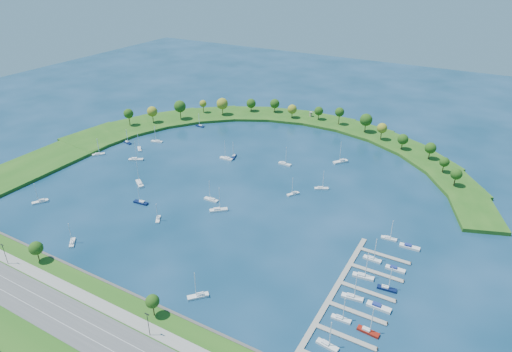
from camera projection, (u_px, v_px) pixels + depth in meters
The scene contains 37 objects.
ground at pixel (244, 184), 256.46m from camera, with size 700.00×700.00×0.00m, color #072A42.
south_shoreline at pixel (73, 320), 161.03m from camera, with size 420.00×43.10×11.60m.
breakwater at pixel (224, 139), 313.86m from camera, with size 286.74×247.64×2.00m.
breakwater_trees at pixel (279, 116), 329.13m from camera, with size 236.82×89.87×15.05m.
harbor_tower at pixel (311, 114), 352.06m from camera, with size 2.60×2.60×3.88m.
dock_system at pixel (351, 298), 171.94m from camera, with size 24.28×82.00×1.60m.
moored_boat_0 at pixel (285, 163), 278.42m from camera, with size 8.58×2.81×12.44m.
moored_boat_1 at pixel (341, 161), 281.20m from camera, with size 8.27×9.52×14.56m.
moored_boat_2 at pixel (226, 158), 285.37m from camera, with size 8.96×2.67×13.10m.
moored_boat_3 at pixel (139, 149), 299.21m from camera, with size 7.24×6.73×11.37m.
moored_boat_4 at pixel (141, 202), 236.05m from camera, with size 8.57×3.14×12.32m.
moored_boat_5 at pixel (127, 142), 309.18m from camera, with size 7.38×3.36×10.48m.
moored_boat_6 at pixel (157, 141), 310.70m from camera, with size 8.66×4.60×12.26m.
moored_boat_7 at pixel (200, 126), 338.10m from camera, with size 7.13×2.23×10.39m.
moored_boat_8 at pixel (40, 201), 236.88m from camera, with size 6.12×8.31×12.14m.
moored_boat_9 at pixel (234, 156), 287.81m from camera, with size 4.39×8.07×11.43m.
moored_boat_10 at pixel (140, 183), 254.88m from camera, with size 9.41×7.65×14.08m.
moored_boat_11 at pixel (98, 154), 291.34m from camera, with size 6.91×7.56×11.78m.
moored_boat_12 at pixel (158, 219), 221.56m from camera, with size 5.28×6.61×9.84m.
moored_boat_13 at pixel (293, 193), 244.54m from camera, with size 5.61×7.31×10.77m.
moored_boat_14 at pixel (211, 199), 238.66m from camera, with size 8.30×2.36×12.18m.
moored_boat_15 at pixel (136, 159), 284.07m from camera, with size 9.40×6.93×13.74m.
moored_boat_16 at pixel (198, 295), 172.38m from camera, with size 7.50×7.80×12.43m.
moored_boat_17 at pixel (218, 209), 229.12m from camera, with size 8.81×8.13×13.78m.
moored_boat_18 at pixel (321, 188), 249.95m from camera, with size 7.98×5.70×11.59m.
moored_boat_19 at pixel (72, 242), 203.79m from camera, with size 6.48×6.78×10.78m.
docked_boat_0 at pixel (327, 344), 151.05m from camera, with size 8.23×3.16×11.80m.
docked_boat_2 at pixel (341, 318), 161.82m from camera, with size 7.50×2.38×10.90m.
docked_boat_3 at pixel (368, 331), 156.47m from camera, with size 8.15×2.83×11.77m.
docked_boat_4 at pixel (352, 297), 171.77m from camera, with size 8.76×3.47×12.53m.
docked_boat_5 at pixel (378, 307), 167.24m from camera, with size 9.41×2.86×1.91m.
docked_boat_6 at pixel (363, 276), 182.70m from camera, with size 9.07×3.52×12.99m.
docked_boat_7 at pixel (387, 288), 176.28m from camera, with size 7.89×2.96×11.33m.
docked_boat_8 at pixel (372, 259), 192.96m from camera, with size 8.04×2.50×11.71m.
docked_boat_9 at pixel (395, 269), 187.15m from camera, with size 8.34×2.49×1.69m.
docked_boat_10 at pixel (389, 238), 206.83m from camera, with size 7.43×2.74×10.68m.
docked_boat_11 at pixel (409, 247), 200.96m from camera, with size 9.16×2.94×1.85m.
Camera 1 is at (116.82, -193.04, 122.16)m, focal length 30.76 mm.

